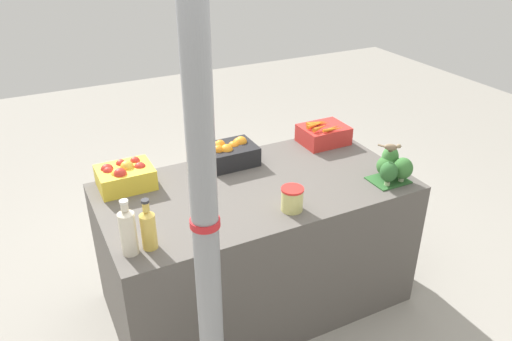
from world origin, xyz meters
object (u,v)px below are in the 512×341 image
object	(u,v)px
orange_crate	(230,153)
sparrow_bird	(392,147)
juice_bottle_cloudy	(128,231)
broccoli_pile	(392,167)
juice_bottle_golden	(148,228)
carrot_crate	(323,134)
pickle_jar	(292,199)
support_pole	(206,247)
apple_crate	(125,176)

from	to	relation	value
orange_crate	sparrow_bird	world-z (taller)	sparrow_bird
orange_crate	juice_bottle_cloudy	distance (m)	1.02
broccoli_pile	juice_bottle_golden	bearing A→B (deg)	-179.67
carrot_crate	broccoli_pile	world-z (taller)	broccoli_pile
carrot_crate	pickle_jar	world-z (taller)	carrot_crate
orange_crate	broccoli_pile	bearing A→B (deg)	-39.55
sparrow_bird	broccoli_pile	bearing A→B (deg)	57.43
support_pole	sparrow_bird	size ratio (longest dim) A/B	20.57
support_pole	juice_bottle_cloudy	bearing A→B (deg)	113.24
juice_bottle_golden	support_pole	bearing A→B (deg)	-76.97
apple_crate	broccoli_pile	distance (m)	1.56
carrot_crate	broccoli_pile	xyz separation A→B (m)	(0.07, -0.63, 0.02)
carrot_crate	juice_bottle_golden	distance (m)	1.54
orange_crate	juice_bottle_golden	world-z (taller)	juice_bottle_golden
support_pole	pickle_jar	world-z (taller)	support_pole
apple_crate	broccoli_pile	size ratio (longest dim) A/B	1.38
orange_crate	pickle_jar	size ratio (longest dim) A/B	2.34
apple_crate	juice_bottle_golden	bearing A→B (deg)	-93.49
apple_crate	pickle_jar	xyz separation A→B (m)	(0.74, -0.65, -0.01)
juice_bottle_golden	juice_bottle_cloudy	bearing A→B (deg)	180.00
carrot_crate	juice_bottle_cloudy	distance (m)	1.63
support_pole	juice_bottle_golden	bearing A→B (deg)	103.03
juice_bottle_cloudy	pickle_jar	world-z (taller)	juice_bottle_cloudy
broccoli_pile	juice_bottle_cloudy	size ratio (longest dim) A/B	0.78
pickle_jar	apple_crate	bearing A→B (deg)	138.58
juice_bottle_golden	apple_crate	bearing A→B (deg)	86.51
sparrow_bird	orange_crate	bearing A→B (deg)	179.67
orange_crate	support_pole	bearing A→B (deg)	-118.10
sparrow_bird	pickle_jar	bearing A→B (deg)	-138.02
support_pole	apple_crate	distance (m)	1.13
carrot_crate	broccoli_pile	distance (m)	0.63
orange_crate	juice_bottle_golden	distance (m)	0.95
juice_bottle_golden	carrot_crate	bearing A→B (deg)	24.37
orange_crate	juice_bottle_golden	size ratio (longest dim) A/B	1.17
support_pole	apple_crate	world-z (taller)	support_pole
juice_bottle_cloudy	support_pole	bearing A→B (deg)	-66.76
carrot_crate	pickle_jar	distance (m)	0.90
orange_crate	sparrow_bird	bearing A→B (deg)	-41.23
broccoli_pile	juice_bottle_golden	distance (m)	1.47
juice_bottle_cloudy	orange_crate	bearing A→B (deg)	38.56
apple_crate	juice_bottle_cloudy	xyz separation A→B (m)	(-0.13, -0.63, 0.05)
orange_crate	juice_bottle_cloudy	bearing A→B (deg)	-141.44
pickle_jar	sparrow_bird	xyz separation A→B (m)	(0.66, 0.01, 0.16)
support_pole	broccoli_pile	xyz separation A→B (m)	(1.36, 0.49, -0.19)
support_pole	broccoli_pile	world-z (taller)	support_pole
carrot_crate	sparrow_bird	world-z (taller)	sparrow_bird
apple_crate	broccoli_pile	world-z (taller)	broccoli_pile
sparrow_bird	carrot_crate	bearing A→B (deg)	133.86
support_pole	juice_bottle_cloudy	world-z (taller)	support_pole
orange_crate	pickle_jar	bearing A→B (deg)	-84.02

